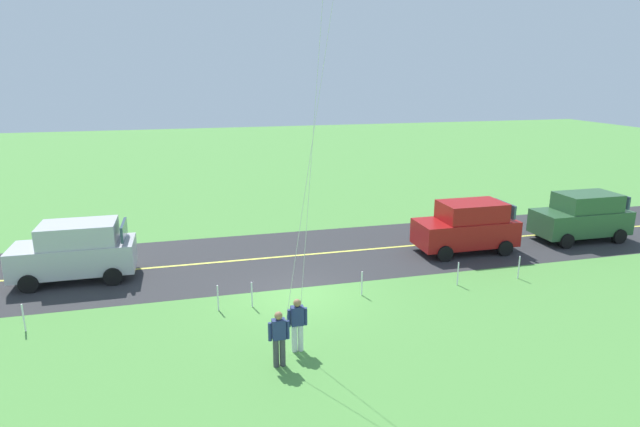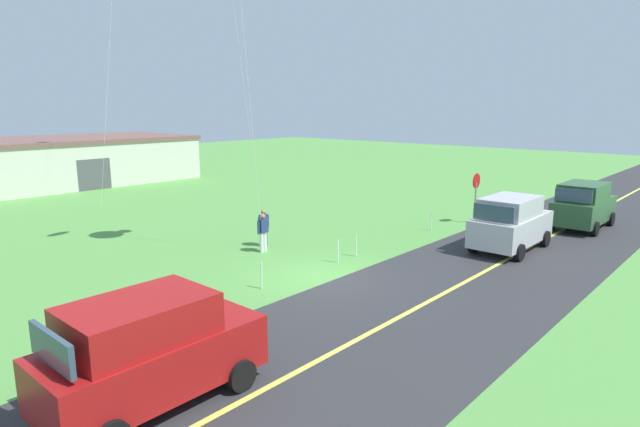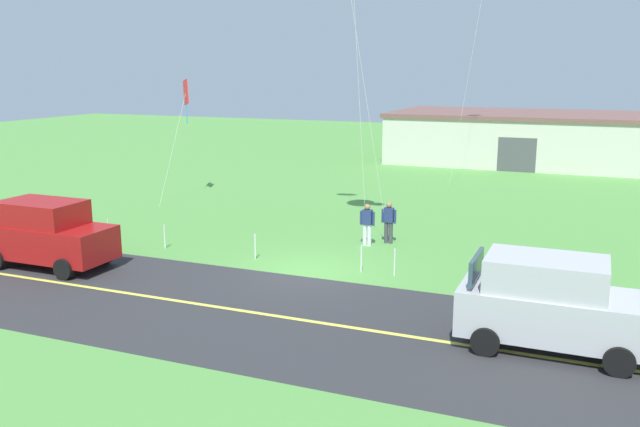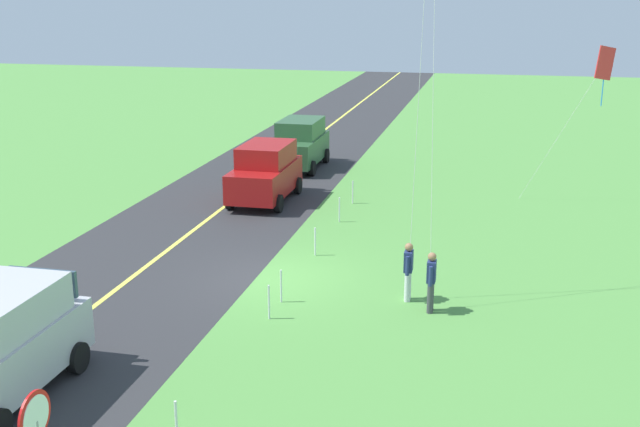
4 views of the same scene
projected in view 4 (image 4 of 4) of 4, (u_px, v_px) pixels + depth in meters
The scene contains 14 objects.
ground_plane at pixel (274, 280), 22.51m from camera, with size 120.00×120.00×0.10m, color #549342.
asphalt_road at pixel (145, 267), 23.36m from camera, with size 120.00×7.00×0.00m, color #2D2D30.
road_centre_stripe at pixel (145, 267), 23.36m from camera, with size 120.00×0.16×0.00m, color #E5E04C.
car_parked_west_near at pixel (265, 172), 30.50m from camera, with size 4.40×2.12×2.24m.
car_parked_west_far at pixel (300, 143), 36.30m from camera, with size 4.40×2.12×2.24m.
person_adult_near at pixel (431, 280), 19.91m from camera, with size 0.58×0.22×1.60m.
person_adult_companion at pixel (408, 270), 20.66m from camera, with size 0.58×0.22×1.60m.
kite_green_far at pixel (604, 66), 29.12m from camera, with size 0.80×3.15×6.04m.
fence_post_0 at pixel (353, 192), 30.29m from camera, with size 0.05×0.05×0.90m, color silver.
fence_post_1 at pixel (339, 210), 27.85m from camera, with size 0.05×0.05×0.90m, color silver.
fence_post_2 at pixel (315, 242), 24.31m from camera, with size 0.05×0.05×0.90m, color silver.
fence_post_3 at pixel (281, 286), 20.64m from camera, with size 0.05×0.05×0.90m, color silver.
fence_post_4 at pixel (269, 302), 19.58m from camera, with size 0.05×0.05×0.90m, color silver.
fence_post_5 at pixel (176, 424), 14.08m from camera, with size 0.05×0.05×0.90m, color silver.
Camera 4 is at (20.30, 6.01, 7.94)m, focal length 43.96 mm.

